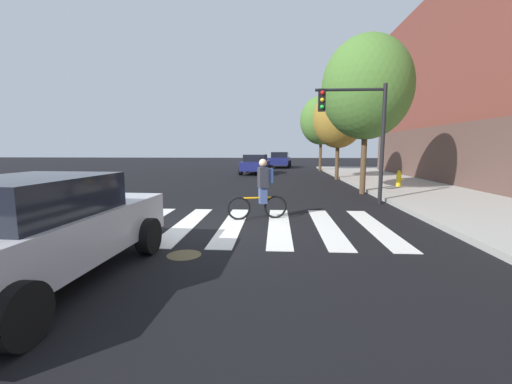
{
  "coord_description": "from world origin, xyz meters",
  "views": [
    {
      "loc": [
        1.46,
        -8.18,
        1.98
      ],
      "look_at": [
        0.92,
        0.46,
        0.81
      ],
      "focal_mm": 22.78,
      "sensor_mm": 36.0,
      "label": 1
    }
  ],
  "objects_px": {
    "sedan_far": "(280,160)",
    "street_tree_mid": "(338,119)",
    "street_tree_near": "(367,88)",
    "street_tree_far": "(321,120)",
    "cyclist": "(262,189)",
    "manhole_cover": "(184,255)",
    "traffic_light_near": "(360,123)",
    "sedan_near": "(38,230)",
    "sedan_mid": "(256,164)",
    "fire_hydrant": "(399,179)"
  },
  "relations": [
    {
      "from": "manhole_cover",
      "to": "street_tree_mid",
      "type": "height_order",
      "value": "street_tree_mid"
    },
    {
      "from": "sedan_far",
      "to": "street_tree_near",
      "type": "bearing_deg",
      "value": -80.08
    },
    {
      "from": "cyclist",
      "to": "street_tree_near",
      "type": "bearing_deg",
      "value": 52.26
    },
    {
      "from": "sedan_near",
      "to": "cyclist",
      "type": "distance_m",
      "value": 5.52
    },
    {
      "from": "manhole_cover",
      "to": "street_tree_near",
      "type": "bearing_deg",
      "value": 57.49
    },
    {
      "from": "sedan_far",
      "to": "street_tree_mid",
      "type": "relative_size",
      "value": 0.85
    },
    {
      "from": "sedan_far",
      "to": "fire_hydrant",
      "type": "height_order",
      "value": "sedan_far"
    },
    {
      "from": "manhole_cover",
      "to": "street_tree_near",
      "type": "relative_size",
      "value": 0.1
    },
    {
      "from": "sedan_mid",
      "to": "traffic_light_near",
      "type": "height_order",
      "value": "traffic_light_near"
    },
    {
      "from": "sedan_mid",
      "to": "traffic_light_near",
      "type": "xyz_separation_m",
      "value": [
        4.52,
        -13.48,
        2.08
      ]
    },
    {
      "from": "traffic_light_near",
      "to": "street_tree_far",
      "type": "xyz_separation_m",
      "value": [
        0.93,
        17.04,
        1.51
      ]
    },
    {
      "from": "sedan_near",
      "to": "cyclist",
      "type": "height_order",
      "value": "cyclist"
    },
    {
      "from": "manhole_cover",
      "to": "sedan_mid",
      "type": "bearing_deg",
      "value": 89.72
    },
    {
      "from": "street_tree_near",
      "to": "street_tree_mid",
      "type": "xyz_separation_m",
      "value": [
        0.08,
        6.57,
        -0.69
      ]
    },
    {
      "from": "street_tree_mid",
      "to": "manhole_cover",
      "type": "bearing_deg",
      "value": -110.11
    },
    {
      "from": "cyclist",
      "to": "street_tree_far",
      "type": "relative_size",
      "value": 0.26
    },
    {
      "from": "sedan_mid",
      "to": "cyclist",
      "type": "relative_size",
      "value": 2.67
    },
    {
      "from": "sedan_mid",
      "to": "traffic_light_near",
      "type": "bearing_deg",
      "value": -71.47
    },
    {
      "from": "traffic_light_near",
      "to": "street_tree_mid",
      "type": "xyz_separation_m",
      "value": [
        0.94,
        9.11,
        0.94
      ]
    },
    {
      "from": "street_tree_near",
      "to": "street_tree_mid",
      "type": "bearing_deg",
      "value": 89.32
    },
    {
      "from": "sedan_far",
      "to": "street_tree_mid",
      "type": "height_order",
      "value": "street_tree_mid"
    },
    {
      "from": "street_tree_far",
      "to": "sedan_mid",
      "type": "bearing_deg",
      "value": -146.85
    },
    {
      "from": "cyclist",
      "to": "sedan_far",
      "type": "bearing_deg",
      "value": 88.22
    },
    {
      "from": "sedan_near",
      "to": "street_tree_far",
      "type": "xyz_separation_m",
      "value": [
        7.26,
        24.5,
        3.55
      ]
    },
    {
      "from": "street_tree_mid",
      "to": "street_tree_far",
      "type": "height_order",
      "value": "street_tree_far"
    },
    {
      "from": "street_tree_far",
      "to": "cyclist",
      "type": "bearing_deg",
      "value": -102.03
    },
    {
      "from": "sedan_far",
      "to": "traffic_light_near",
      "type": "bearing_deg",
      "value": -83.41
    },
    {
      "from": "sedan_near",
      "to": "street_tree_mid",
      "type": "height_order",
      "value": "street_tree_mid"
    },
    {
      "from": "sedan_near",
      "to": "street_tree_mid",
      "type": "xyz_separation_m",
      "value": [
        7.26,
        16.57,
        2.98
      ]
    },
    {
      "from": "cyclist",
      "to": "street_tree_mid",
      "type": "xyz_separation_m",
      "value": [
        4.24,
        11.95,
        2.96
      ]
    },
    {
      "from": "sedan_mid",
      "to": "street_tree_near",
      "type": "height_order",
      "value": "street_tree_near"
    },
    {
      "from": "street_tree_far",
      "to": "sedan_far",
      "type": "bearing_deg",
      "value": 125.18
    },
    {
      "from": "manhole_cover",
      "to": "cyclist",
      "type": "xyz_separation_m",
      "value": [
        1.31,
        3.21,
        0.84
      ]
    },
    {
      "from": "traffic_light_near",
      "to": "sedan_mid",
      "type": "bearing_deg",
      "value": 108.53
    },
    {
      "from": "fire_hydrant",
      "to": "manhole_cover",
      "type": "bearing_deg",
      "value": -126.63
    },
    {
      "from": "cyclist",
      "to": "street_tree_mid",
      "type": "bearing_deg",
      "value": 70.45
    },
    {
      "from": "cyclist",
      "to": "manhole_cover",
      "type": "bearing_deg",
      "value": -112.18
    },
    {
      "from": "street_tree_mid",
      "to": "fire_hydrant",
      "type": "bearing_deg",
      "value": -67.15
    },
    {
      "from": "sedan_far",
      "to": "street_tree_near",
      "type": "height_order",
      "value": "street_tree_near"
    },
    {
      "from": "street_tree_mid",
      "to": "street_tree_far",
      "type": "distance_m",
      "value": 7.95
    },
    {
      "from": "manhole_cover",
      "to": "street_tree_mid",
      "type": "distance_m",
      "value": 16.58
    },
    {
      "from": "manhole_cover",
      "to": "sedan_far",
      "type": "bearing_deg",
      "value": 85.76
    },
    {
      "from": "manhole_cover",
      "to": "street_tree_near",
      "type": "distance_m",
      "value": 11.13
    },
    {
      "from": "sedan_far",
      "to": "sedan_mid",
      "type": "bearing_deg",
      "value": -103.14
    },
    {
      "from": "sedan_near",
      "to": "cyclist",
      "type": "xyz_separation_m",
      "value": [
        3.02,
        4.62,
        0.02
      ]
    },
    {
      "from": "sedan_near",
      "to": "cyclist",
      "type": "relative_size",
      "value": 2.77
    },
    {
      "from": "sedan_mid",
      "to": "sedan_far",
      "type": "bearing_deg",
      "value": 76.86
    },
    {
      "from": "sedan_mid",
      "to": "street_tree_near",
      "type": "xyz_separation_m",
      "value": [
        5.38,
        -10.94,
        3.72
      ]
    },
    {
      "from": "sedan_mid",
      "to": "street_tree_mid",
      "type": "xyz_separation_m",
      "value": [
        5.45,
        -4.37,
        3.03
      ]
    },
    {
      "from": "fire_hydrant",
      "to": "street_tree_far",
      "type": "height_order",
      "value": "street_tree_far"
    }
  ]
}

